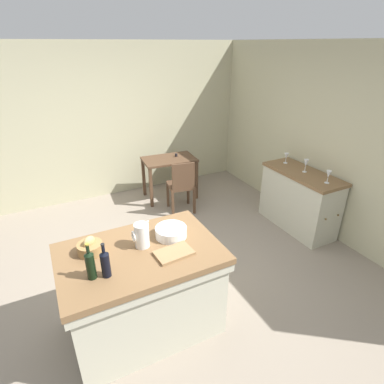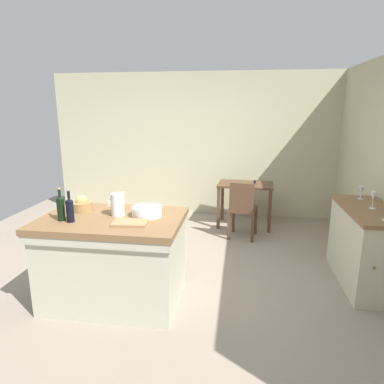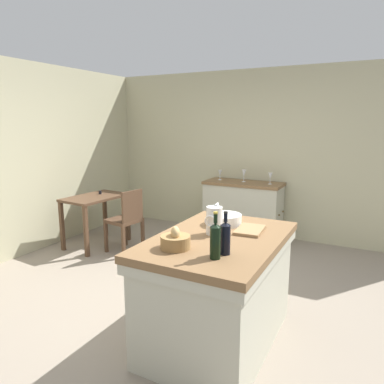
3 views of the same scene
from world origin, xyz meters
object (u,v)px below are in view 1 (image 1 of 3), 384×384
Objects in this scene: pitcher at (142,235)px; wine_bottle_amber at (90,264)px; wine_glass_left at (306,163)px; island_table at (143,287)px; writing_desk at (169,165)px; wine_glass_middle at (286,156)px; wine_glass_far_left at (328,175)px; cutting_board at (174,253)px; side_cabinet at (299,200)px; wooden_chair at (182,185)px; bread_basket at (90,247)px; wash_bowl at (171,232)px; wine_bottle_dark at (105,263)px.

wine_bottle_amber reaches higher than pitcher.
wine_bottle_amber reaches higher than wine_glass_left.
writing_desk is (1.35, 2.54, 0.13)m from island_table.
pitcher is 1.72× the size of wine_glass_middle.
cutting_board is at bearing -168.39° from wine_glass_far_left.
side_cabinet is 0.70m from wine_glass_far_left.
island_table is 2.74m from wine_glass_far_left.
pitcher is (-1.26, -1.88, 0.54)m from wooden_chair.
island_table is at bearing -23.98° from bread_basket.
wash_bowl is 1.90× the size of wine_glass_middle.
bread_basket is (-0.73, 0.08, 0.01)m from wash_bowl.
cutting_board is at bearing -159.44° from wine_glass_left.
island_table is 4.67× the size of wine_bottle_dark.
wine_glass_middle is at bearing 28.28° from cutting_board.
wine_glass_left is at bearing 15.47° from wash_bowl.
wooden_chair is 5.22× the size of wine_glass_far_left.
writing_desk is 2.93× the size of wine_bottle_amber.
bread_basket is at bearing 99.40° from wine_bottle_dark.
wine_bottle_amber reaches higher than wine_glass_middle.
side_cabinet is 7.74× the size of wine_glass_middle.
wine_bottle_dark is at bearing -80.60° from bread_basket.
island_table is 0.54m from pitcher.
wine_glass_far_left reaches higher than side_cabinet.
pitcher reaches higher than cutting_board.
wine_bottle_amber is 3.14m from wine_glass_far_left.
wine_bottle_dark is 3.04m from wine_glass_far_left.
wine_glass_middle is (1.39, -0.79, 0.51)m from wooden_chair.
cutting_board is 2.06× the size of wine_glass_middle.
wine_bottle_amber reaches higher than side_cabinet.
wooden_chair is 2.74m from wine_bottle_dark.
wine_bottle_amber reaches higher than cutting_board.
pitcher is (-1.31, -2.47, 0.40)m from writing_desk.
cutting_board is (0.64, -0.34, -0.05)m from bread_basket.
writing_desk is at bearing 126.80° from wine_glass_left.
bread_basket is 3.06m from wine_glass_far_left.
side_cabinet is 4.50× the size of pitcher.
writing_desk is 3.26m from wine_bottle_amber.
wine_bottle_dark is at bearing -127.57° from wooden_chair.
wooden_chair is (-1.37, 1.20, 0.04)m from side_cabinet.
wine_glass_far_left reaches higher than wooden_chair.
wooden_chair is 4.76× the size of wine_glass_left.
side_cabinet is at bearing -94.12° from wine_glass_middle.
pitcher is at bearing -174.50° from wash_bowl.
wine_bottle_dark reaches higher than wine_glass_left.
wine_bottle_dark reaches higher than wine_glass_middle.
wine_glass_middle is (2.70, 1.15, 0.51)m from island_table.
cutting_board is (0.25, -0.17, 0.43)m from island_table.
island_table is at bearing 145.65° from cutting_board.
writing_desk is 2.28m from wine_glass_left.
side_cabinet is 2.24m from writing_desk.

